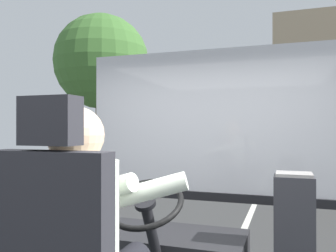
% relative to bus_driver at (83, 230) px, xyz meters
% --- Properties ---
extents(ground, '(18.00, 44.00, 0.06)m').
position_rel_bus_driver_xyz_m(ground, '(0.09, 9.25, -1.39)').
color(ground, '#383838').
extents(bus_driver, '(0.80, 0.59, 0.83)m').
position_rel_bus_driver_xyz_m(bus_driver, '(0.00, 0.00, 0.00)').
color(bus_driver, black).
rests_on(bus_driver, driver_seat).
extents(fare_box, '(0.26, 0.23, 0.88)m').
position_rel_bus_driver_xyz_m(fare_box, '(0.86, 1.18, -0.31)').
color(fare_box, '#333338').
rests_on(fare_box, bus_floor).
extents(windshield_panel, '(2.50, 0.08, 1.48)m').
position_rel_bus_driver_xyz_m(windshield_panel, '(0.09, 2.07, 0.30)').
color(windshield_panel, silver).
extents(street_tree, '(2.69, 2.69, 5.03)m').
position_rel_bus_driver_xyz_m(street_tree, '(-4.20, 7.49, 2.28)').
color(street_tree, '#4C3828').
rests_on(street_tree, ground).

